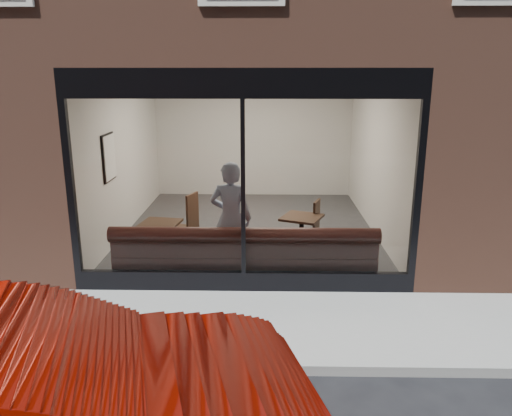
{
  "coord_description": "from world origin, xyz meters",
  "views": [
    {
      "loc": [
        0.32,
        -4.78,
        3.15
      ],
      "look_at": [
        0.17,
        2.4,
        1.18
      ],
      "focal_mm": 35.0,
      "sensor_mm": 36.0,
      "label": 1
    }
  ],
  "objects_px": {
    "person": "(231,218)",
    "cafe_table_left": "(160,224)",
    "cafe_table_right": "(302,217)",
    "cafe_chair_right": "(305,237)",
    "banquette": "(245,266)",
    "cafe_chair_left": "(184,229)"
  },
  "relations": [
    {
      "from": "cafe_table_left",
      "to": "cafe_chair_right",
      "type": "height_order",
      "value": "cafe_table_left"
    },
    {
      "from": "person",
      "to": "cafe_chair_left",
      "type": "relative_size",
      "value": 4.31
    },
    {
      "from": "cafe_table_left",
      "to": "person",
      "type": "bearing_deg",
      "value": -10.83
    },
    {
      "from": "cafe_chair_right",
      "to": "person",
      "type": "bearing_deg",
      "value": 58.74
    },
    {
      "from": "person",
      "to": "cafe_table_right",
      "type": "relative_size",
      "value": 2.91
    },
    {
      "from": "banquette",
      "to": "person",
      "type": "xyz_separation_m",
      "value": [
        -0.23,
        0.32,
        0.68
      ]
    },
    {
      "from": "banquette",
      "to": "cafe_chair_right",
      "type": "distance_m",
      "value": 1.72
    },
    {
      "from": "banquette",
      "to": "cafe_table_left",
      "type": "height_order",
      "value": "cafe_table_left"
    },
    {
      "from": "cafe_table_left",
      "to": "cafe_chair_left",
      "type": "height_order",
      "value": "cafe_table_left"
    },
    {
      "from": "cafe_chair_right",
      "to": "cafe_table_left",
      "type": "bearing_deg",
      "value": 37.76
    },
    {
      "from": "person",
      "to": "cafe_table_left",
      "type": "distance_m",
      "value": 1.22
    },
    {
      "from": "cafe_table_left",
      "to": "cafe_chair_right",
      "type": "bearing_deg",
      "value": 18.4
    },
    {
      "from": "banquette",
      "to": "cafe_chair_left",
      "type": "distance_m",
      "value": 2.22
    },
    {
      "from": "person",
      "to": "cafe_chair_left",
      "type": "xyz_separation_m",
      "value": [
        -1.01,
        1.52,
        -0.67
      ]
    },
    {
      "from": "cafe_chair_right",
      "to": "banquette",
      "type": "bearing_deg",
      "value": 72.01
    },
    {
      "from": "person",
      "to": "cafe_table_right",
      "type": "height_order",
      "value": "person"
    },
    {
      "from": "cafe_table_right",
      "to": "cafe_table_left",
      "type": "bearing_deg",
      "value": -170.14
    },
    {
      "from": "cafe_table_right",
      "to": "cafe_chair_left",
      "type": "bearing_deg",
      "value": 157.91
    },
    {
      "from": "cafe_chair_left",
      "to": "cafe_chair_right",
      "type": "relative_size",
      "value": 1.13
    },
    {
      "from": "person",
      "to": "cafe_table_left",
      "type": "bearing_deg",
      "value": -2.82
    },
    {
      "from": "cafe_table_left",
      "to": "cafe_table_right",
      "type": "distance_m",
      "value": 2.39
    },
    {
      "from": "person",
      "to": "cafe_table_left",
      "type": "relative_size",
      "value": 2.97
    }
  ]
}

